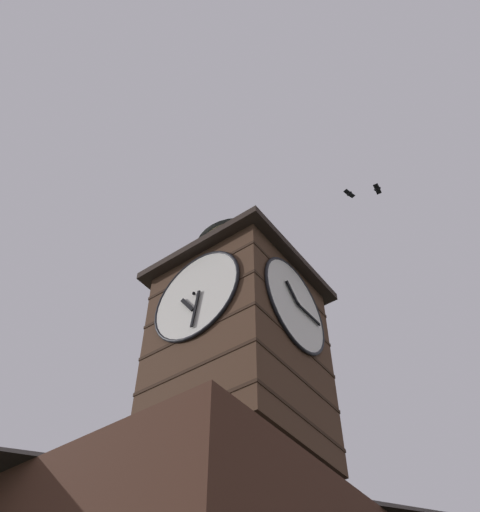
# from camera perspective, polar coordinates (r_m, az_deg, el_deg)

# --- Properties ---
(clock_tower) EXTENTS (4.69, 4.69, 9.43)m
(clock_tower) POSITION_cam_1_polar(r_m,az_deg,el_deg) (17.36, -0.11, -8.18)
(clock_tower) COLOR #4C3323
(clock_tower) RESTS_ON building_main
(flying_bird_high) EXTENTS (0.60, 0.33, 0.15)m
(flying_bird_high) POSITION_cam_1_polar(r_m,az_deg,el_deg) (25.88, 10.80, 6.09)
(flying_bird_high) COLOR black
(flying_bird_low) EXTENTS (0.57, 0.31, 0.16)m
(flying_bird_low) POSITION_cam_1_polar(r_m,az_deg,el_deg) (24.58, 13.47, 6.50)
(flying_bird_low) COLOR black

